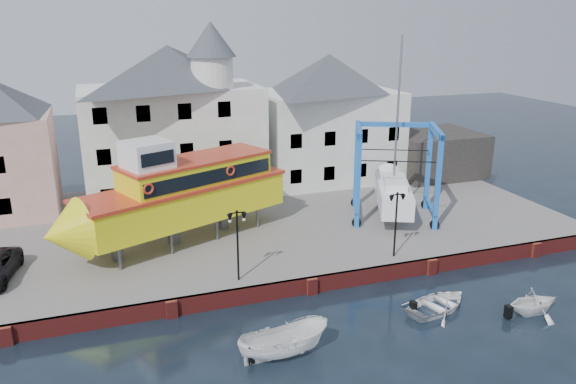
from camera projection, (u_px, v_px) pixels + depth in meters
name	position (u px, v px, depth m)	size (l,w,h in m)	color
ground	(311.00, 294.00, 32.47)	(140.00, 140.00, 0.00)	black
hardstanding	(258.00, 223.00, 42.23)	(44.00, 22.00, 1.00)	#5E5957
quay_wall	(311.00, 285.00, 32.41)	(44.00, 0.47, 1.00)	maroon
building_white_main	(173.00, 120.00, 45.30)	(14.00, 8.30, 14.00)	silver
building_white_right	(328.00, 118.00, 50.42)	(12.00, 8.00, 11.20)	silver
shed_dark	(433.00, 153.00, 52.83)	(8.00, 7.00, 4.00)	#272523
lamp_post_left	(237.00, 228.00, 31.04)	(1.12, 0.32, 4.20)	black
lamp_post_right	(397.00, 208.00, 34.17)	(1.12, 0.32, 4.20)	black
tour_boat	(172.00, 195.00, 36.12)	(16.52, 10.00, 7.11)	#59595E
travel_lift	(393.00, 186.00, 41.98)	(7.53, 8.83, 13.13)	blue
motorboat_a	(284.00, 356.00, 26.50)	(1.70, 4.51, 1.74)	white
motorboat_b	(438.00, 309.00, 30.78)	(2.94, 4.12, 0.85)	white
motorboat_c	(532.00, 313.00, 30.33)	(2.67, 3.09, 1.63)	white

